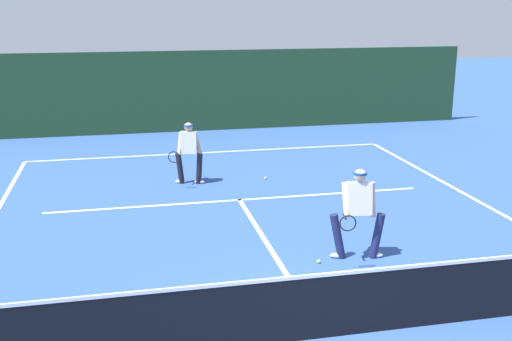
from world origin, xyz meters
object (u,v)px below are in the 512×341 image
at_px(player_far, 189,150).
at_px(tennis_ball_extra, 266,178).
at_px(player_near, 358,210).
at_px(tennis_ball, 319,261).

height_order(player_far, tennis_ball_extra, player_far).
height_order(player_near, player_far, player_near).
relative_size(player_far, tennis_ball, 24.16).
xyz_separation_m(player_far, tennis_ball_extra, (2.00, -0.05, -0.84)).
relative_size(player_far, tennis_ball_extra, 24.16).
xyz_separation_m(player_near, player_far, (-2.43, 5.45, -0.05)).
bearing_deg(player_far, tennis_ball, 122.73).
relative_size(player_near, tennis_ball, 25.49).
bearing_deg(player_near, tennis_ball, 17.22).
bearing_deg(tennis_ball, player_near, 6.39).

